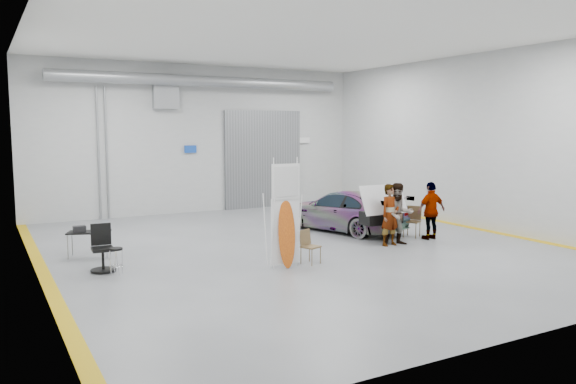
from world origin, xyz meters
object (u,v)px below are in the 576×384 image
sedan_car (342,211)px  folding_chair_near (310,253)px  surfboard_display (287,224)px  person_a (390,215)px  shop_stool (116,261)px  person_c (431,211)px  work_table (86,232)px  folding_chair_far (411,227)px  person_b (399,214)px  office_chair (102,251)px

sedan_car → folding_chair_near: 4.91m
sedan_car → surfboard_display: size_ratio=1.69×
person_a → folding_chair_near: person_a is taller
person_a → shop_stool: (-7.79, 0.53, -0.60)m
person_c → work_table: size_ratio=1.48×
shop_stool → person_c: bearing=-2.5°
sedan_car → folding_chair_far: size_ratio=4.75×
person_b → shop_stool: 8.13m
surfboard_display → work_table: (-4.14, 3.63, -0.42)m
person_c → shop_stool: person_c is taller
folding_chair_near → work_table: size_ratio=0.71×
surfboard_display → sedan_car: bearing=43.8°
person_c → person_a: bearing=4.5°
person_c → work_table: (-9.80, 2.65, -0.21)m
sedan_car → work_table: (-8.26, 0.03, 0.02)m
person_b → shop_stool: size_ratio=2.89×
sedan_car → work_table: size_ratio=3.81×
sedan_car → office_chair: sedan_car is taller
person_b → office_chair: size_ratio=1.64×
surfboard_display → folding_chair_far: bearing=18.9°
sedan_car → person_c: bearing=103.5°
folding_chair_near → folding_chair_far: folding_chair_far is taller
person_c → folding_chair_near: 5.05m
person_b → folding_chair_far: bearing=52.5°
folding_chair_near → shop_stool: size_ratio=1.36×
person_b → person_c: person_b is taller
work_table → person_a: bearing=-18.9°
folding_chair_far → work_table: (-9.53, 2.07, 0.38)m
folding_chair_near → work_table: (-4.87, 3.55, 0.42)m
person_b → folding_chair_near: 3.65m
person_b → office_chair: 8.39m
sedan_car → person_c: (1.54, -2.62, 0.23)m
person_c → surfboard_display: surfboard_display is taller
person_c → shop_stool: size_ratio=2.82×
shop_stool → work_table: 2.29m
shop_stool → work_table: size_ratio=0.52×
person_c → folding_chair_far: 0.87m
shop_stool → work_table: bearing=97.6°
person_b → work_table: (-8.38, 2.80, -0.23)m
folding_chair_near → office_chair: bearing=138.4°
person_a → surfboard_display: surfboard_display is taller
sedan_car → surfboard_display: bearing=24.1°
person_b → folding_chair_near: size_ratio=2.13×
shop_stool → folding_chair_near: bearing=-16.1°
person_c → shop_stool: 9.53m
sedan_car → person_b: size_ratio=2.52×
sedan_car → person_b: bearing=75.5°
person_b → folding_chair_near: person_b is taller
surfboard_display → folding_chair_far: (5.40, 1.56, -0.81)m
person_a → work_table: 8.55m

